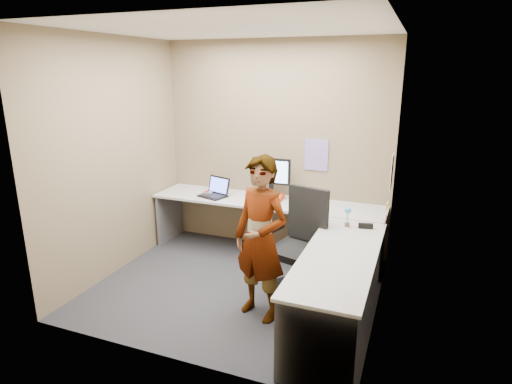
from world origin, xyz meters
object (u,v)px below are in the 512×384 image
at_px(monitor, 271,173).
at_px(office_chair, 299,253).
at_px(desk, 285,231).
at_px(person, 261,239).

height_order(monitor, office_chair, monitor).
bearing_deg(desk, monitor, 120.87).
xyz_separation_m(monitor, office_chair, (0.63, -0.90, -0.61)).
bearing_deg(monitor, desk, -60.45).
height_order(desk, person, person).
distance_m(monitor, office_chair, 1.25).
bearing_deg(person, office_chair, 86.63).
bearing_deg(person, monitor, 124.01).
relative_size(desk, office_chair, 2.66).
xyz_separation_m(desk, office_chair, (0.23, -0.23, -0.13)).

